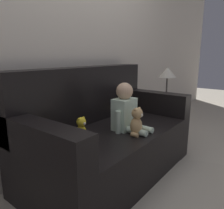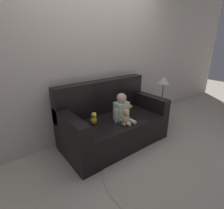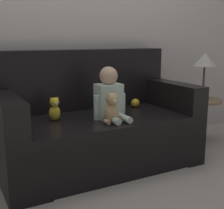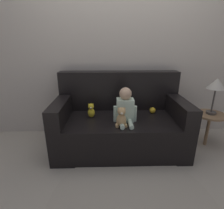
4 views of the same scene
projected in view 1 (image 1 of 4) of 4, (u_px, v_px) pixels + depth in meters
ground_plane at (112, 172)px, 2.03m from camera, size 12.00×12.00×0.00m
wall_back at (70, 30)px, 2.05m from camera, size 8.00×0.05×2.60m
couch at (106, 137)px, 2.00m from camera, size 1.61×0.84×0.96m
person_baby at (126, 110)px, 1.87m from camera, size 0.28×0.32×0.41m
teddy_bear_brown at (137, 122)px, 1.75m from camera, size 0.13×0.10×0.23m
plush_toy_side at (81, 129)px, 1.64m from camera, size 0.09×0.08×0.18m
toy_ball at (128, 112)px, 2.34m from camera, size 0.08×0.08×0.08m
floor_rug at (214, 209)px, 1.54m from camera, size 1.47×1.47×0.01m
side_table at (167, 87)px, 2.80m from camera, size 0.38×0.38×0.92m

